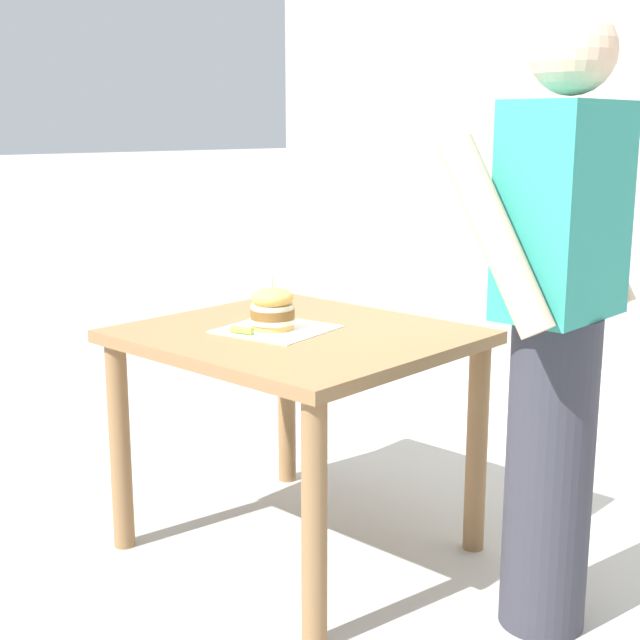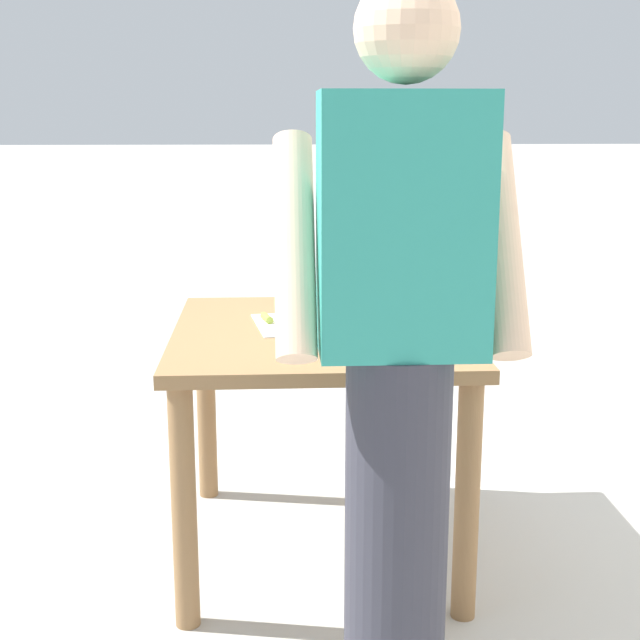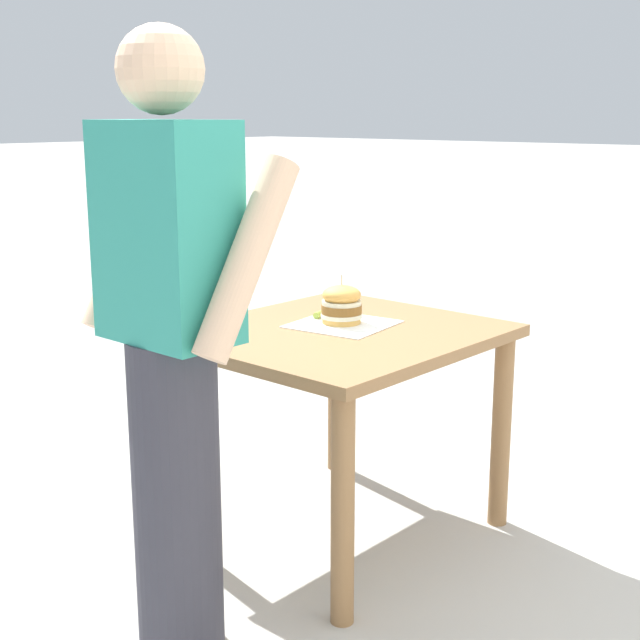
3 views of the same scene
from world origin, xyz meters
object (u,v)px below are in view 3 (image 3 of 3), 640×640
at_px(sandwich, 342,304).
at_px(diner_across_table, 172,344).
at_px(pickle_spear, 321,314).
at_px(patio_table, 339,364).

xyz_separation_m(sandwich, diner_across_table, (-0.18, 0.90, 0.06)).
height_order(pickle_spear, diner_across_table, diner_across_table).
bearing_deg(patio_table, sandwich, -54.68).
bearing_deg(pickle_spear, diner_across_table, 108.02).
distance_m(patio_table, sandwich, 0.21).
height_order(patio_table, sandwich, sandwich).
xyz_separation_m(sandwich, pickle_spear, (0.12, -0.02, -0.05)).
xyz_separation_m(patio_table, diner_across_table, (-0.14, 0.83, 0.26)).
xyz_separation_m(patio_table, pickle_spear, (0.16, -0.08, 0.14)).
bearing_deg(patio_table, pickle_spear, -27.48).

